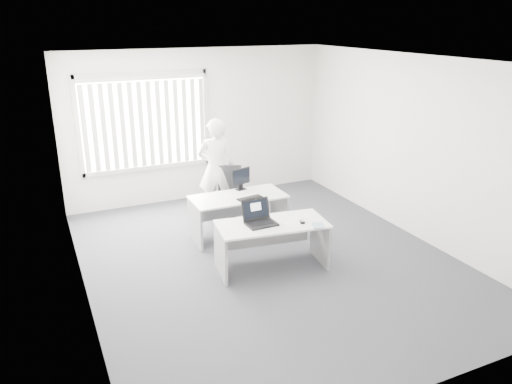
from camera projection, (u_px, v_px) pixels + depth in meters
name	position (u px, v px, depth m)	size (l,w,h in m)	color
ground	(268.00, 259.00, 7.21)	(6.00, 6.00, 0.00)	#414047
wall_back	(198.00, 125.00, 9.32)	(5.00, 0.02, 2.80)	white
wall_front	(426.00, 258.00, 4.17)	(5.00, 0.02, 2.80)	white
wall_left	(75.00, 192.00, 5.76)	(0.02, 6.00, 2.80)	white
wall_right	(414.00, 147.00, 7.73)	(0.02, 6.00, 2.80)	white
ceiling	(270.00, 60.00, 6.28)	(5.00, 6.00, 0.02)	white
window	(145.00, 122.00, 8.84)	(2.32, 0.06, 1.76)	beige
blinds	(146.00, 124.00, 8.80)	(2.20, 0.10, 1.50)	silver
desk_near	(272.00, 236.00, 6.80)	(1.56, 0.88, 0.68)	white
desk_far	(238.00, 207.00, 7.84)	(1.48, 0.70, 0.67)	white
office_chair	(230.00, 205.00, 8.48)	(0.71, 0.71, 0.95)	black
person	(216.00, 169.00, 8.48)	(0.64, 0.42, 1.75)	white
laptop	(261.00, 214.00, 6.63)	(0.40, 0.36, 0.31)	black
paper_sheet	(294.00, 222.00, 6.79)	(0.30, 0.21, 0.00)	white
mouse	(302.00, 221.00, 6.75)	(0.06, 0.10, 0.04)	silver
booklet	(318.00, 225.00, 6.66)	(0.15, 0.21, 0.01)	white
keyboard	(250.00, 198.00, 7.66)	(0.40, 0.13, 0.02)	black
monitor	(241.00, 179.00, 8.01)	(0.35, 0.11, 0.35)	black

